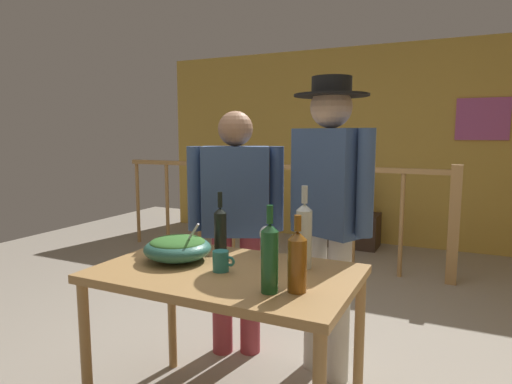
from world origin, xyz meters
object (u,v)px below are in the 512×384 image
wine_bottle_clear (304,234)px  wine_bottle_amber (297,260)px  stair_railing (313,201)px  serving_table (226,288)px  person_standing_left (236,214)px  tv_console (342,229)px  salad_bowl (178,247)px  wine_bottle_dark (220,227)px  person_standing_right (329,201)px  wine_glass (266,235)px  mug_teal (221,261)px  framed_picture (483,119)px  flat_screen_tv (343,192)px  wine_bottle_green (270,257)px

wine_bottle_clear → wine_bottle_amber: size_ratio=1.25×
stair_railing → serving_table: 2.74m
person_standing_left → tv_console: bearing=-113.7°
salad_bowl → serving_table: bearing=-6.3°
wine_bottle_dark → wine_bottle_amber: wine_bottle_dark is taller
person_standing_right → wine_glass: bearing=88.5°
wine_bottle_dark → person_standing_right: bearing=35.7°
serving_table → mug_teal: bearing=-102.4°
stair_railing → salad_bowl: bearing=-86.6°
framed_picture → mug_teal: framed_picture is taller
framed_picture → wine_glass: size_ratio=3.34×
wine_glass → wine_bottle_clear: bearing=-17.0°
serving_table → person_standing_right: person_standing_right is taller
salad_bowl → person_standing_left: 0.64m
wine_bottle_amber → tv_console: bearing=101.4°
wine_bottle_clear → wine_bottle_amber: wine_bottle_clear is taller
flat_screen_tv → tv_console: bearing=90.0°
flat_screen_tv → person_standing_right: size_ratio=0.34×
wine_bottle_green → wine_bottle_clear: 0.37m
salad_bowl → wine_bottle_dark: wine_bottle_dark is taller
serving_table → person_standing_left: bearing=114.3°
wine_glass → person_standing_right: bearing=63.5°
stair_railing → flat_screen_tv: (0.08, 0.95, -0.01)m
framed_picture → wine_bottle_green: (-0.84, -4.16, -0.65)m
stair_railing → framed_picture: bearing=38.6°
framed_picture → stair_railing: bearing=-141.4°
framed_picture → person_standing_right: (-0.85, -3.31, -0.54)m
serving_table → person_standing_right: (0.30, 0.67, 0.34)m
wine_bottle_green → wine_glass: bearing=115.5°
framed_picture → wine_bottle_clear: (-0.83, -3.79, -0.64)m
tv_console → flat_screen_tv: 0.48m
flat_screen_tv → mug_teal: mug_teal is taller
tv_console → wine_bottle_amber: size_ratio=2.87×
flat_screen_tv → salad_bowl: bearing=-88.8°
wine_glass → wine_bottle_green: size_ratio=0.48×
flat_screen_tv → person_standing_left: bearing=-88.7°
serving_table → person_standing_right: size_ratio=0.70×
wine_glass → wine_bottle_clear: wine_bottle_clear is taller
person_standing_left → stair_railing: bearing=-110.7°
flat_screen_tv → salad_bowl: size_ratio=1.76×
flat_screen_tv → salad_bowl: (0.08, -3.62, 0.16)m
wine_bottle_clear → wine_bottle_amber: bearing=-75.5°
salad_bowl → wine_glass: bearing=30.0°
wine_bottle_green → mug_teal: (-0.31, 0.15, -0.10)m
framed_picture → person_standing_right: size_ratio=0.33×
flat_screen_tv → wine_bottle_clear: 3.55m
person_standing_left → person_standing_right: 0.61m
tv_console → person_standing_left: bearing=-88.7°
wine_bottle_dark → wine_bottle_clear: (0.52, -0.12, 0.04)m
framed_picture → wine_bottle_dark: 3.97m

